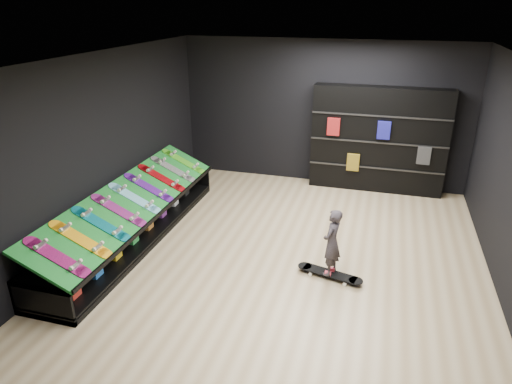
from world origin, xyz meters
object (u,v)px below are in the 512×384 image
(display_rack, at_px, (135,225))
(back_shelving, at_px, (378,140))
(child, at_px, (331,255))
(floor_skateboard, at_px, (329,275))

(display_rack, xyz_separation_m, back_shelving, (3.74, 3.32, 0.82))
(back_shelving, relative_size, child, 4.50)
(display_rack, distance_m, floor_skateboard, 3.32)
(display_rack, xyz_separation_m, floor_skateboard, (3.30, -0.30, -0.21))
(display_rack, relative_size, floor_skateboard, 4.59)
(display_rack, bearing_deg, back_shelving, 41.59)
(display_rack, distance_m, back_shelving, 5.07)
(floor_skateboard, xyz_separation_m, child, (0.00, 0.00, 0.35))
(floor_skateboard, distance_m, child, 0.35)
(floor_skateboard, relative_size, child, 1.64)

